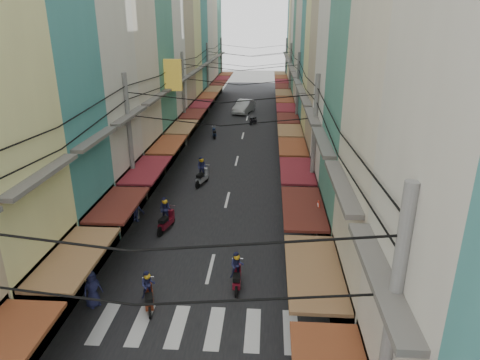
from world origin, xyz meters
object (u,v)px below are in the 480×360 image
at_px(white_car, 244,113).
at_px(traffic_sign, 318,219).
at_px(bicycle, 340,264).
at_px(market_umbrella, 371,242).

bearing_deg(white_car, traffic_sign, -67.89).
height_order(bicycle, traffic_sign, traffic_sign).
height_order(bicycle, market_umbrella, market_umbrella).
bearing_deg(market_umbrella, white_car, 101.87).
height_order(white_car, bicycle, white_car).
xyz_separation_m(market_umbrella, traffic_sign, (-2.16, 1.15, 0.48)).
relative_size(market_umbrella, traffic_sign, 0.67).
bearing_deg(market_umbrella, bicycle, 123.95).
xyz_separation_m(white_car, traffic_sign, (5.33, -34.47, 2.40)).
bearing_deg(traffic_sign, bicycle, 11.18).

